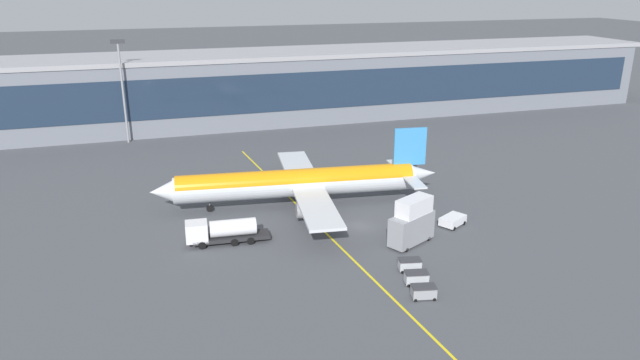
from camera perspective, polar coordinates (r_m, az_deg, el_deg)
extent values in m
plane|color=#47494F|center=(82.77, 3.73, -4.50)|extent=(700.00, 700.00, 0.00)
cube|color=yellow|center=(82.91, -0.20, -4.41)|extent=(7.71, 79.68, 0.01)
cube|color=slate|center=(142.88, -6.68, 8.77)|extent=(205.20, 20.63, 15.35)
cube|color=#1E2D42|center=(132.72, -5.84, 8.34)|extent=(199.04, 0.16, 8.60)
cube|color=#99999E|center=(141.65, -6.81, 12.02)|extent=(209.30, 21.04, 1.00)
cylinder|color=silver|center=(88.63, -2.30, -0.35)|extent=(36.55, 8.16, 3.92)
cylinder|color=orange|center=(88.51, -2.30, -0.13)|extent=(35.81, 7.92, 3.76)
cone|color=silver|center=(88.22, -14.97, -1.10)|extent=(4.32, 4.15, 3.72)
cone|color=silver|center=(93.17, 9.80, 0.62)|extent=(5.06, 3.86, 3.33)
cube|color=#388CD1|center=(91.17, 8.73, 3.23)|extent=(5.10, 0.96, 5.87)
cube|color=silver|center=(88.78, 9.10, -0.14)|extent=(2.72, 6.46, 0.24)
cube|color=silver|center=(95.80, 7.57, 1.38)|extent=(2.72, 6.46, 0.24)
cube|color=silver|center=(80.09, -0.25, -2.74)|extent=(6.56, 15.72, 0.40)
cube|color=silver|center=(97.92, -2.24, 1.39)|extent=(6.56, 15.72, 0.40)
cylinder|color=#939399|center=(82.97, -1.26, -2.97)|extent=(3.25, 2.49, 2.15)
cylinder|color=#939399|center=(95.64, -2.58, 0.08)|extent=(3.25, 2.49, 2.15)
cylinder|color=black|center=(88.96, -10.65, -2.73)|extent=(1.04, 0.51, 1.00)
cylinder|color=slate|center=(88.67, -10.68, -2.24)|extent=(0.20, 0.20, 1.63)
cylinder|color=black|center=(88.40, -0.71, -2.52)|extent=(1.04, 0.51, 1.00)
cylinder|color=slate|center=(88.10, -0.71, -2.03)|extent=(0.20, 0.20, 1.63)
cylinder|color=black|center=(91.64, -1.08, -1.72)|extent=(1.04, 0.51, 1.00)
cylinder|color=slate|center=(91.35, -1.09, -1.24)|extent=(0.20, 0.20, 1.63)
cube|color=#232326|center=(78.38, -8.61, -5.50)|extent=(10.16, 3.23, 0.50)
cube|color=silver|center=(77.74, -11.89, -4.91)|extent=(2.98, 2.70, 2.50)
cube|color=black|center=(77.55, -12.85, -4.64)|extent=(0.33, 2.31, 1.12)
cylinder|color=silver|center=(77.84, -8.45, -4.58)|extent=(6.15, 2.64, 2.20)
cylinder|color=black|center=(77.28, -11.38, -6.25)|extent=(1.02, 0.42, 1.00)
cylinder|color=black|center=(79.44, -11.44, -5.53)|extent=(1.02, 0.42, 1.00)
cylinder|color=black|center=(77.42, -8.30, -6.01)|extent=(1.02, 0.42, 1.00)
cylinder|color=black|center=(79.58, -8.45, -5.30)|extent=(1.02, 0.42, 1.00)
cylinder|color=black|center=(77.58, -6.75, -5.88)|extent=(1.02, 0.42, 1.00)
cylinder|color=black|center=(79.73, -6.95, -5.18)|extent=(1.02, 0.42, 1.00)
cube|color=white|center=(84.54, 12.76, -3.81)|extent=(4.44, 3.88, 1.10)
cube|color=black|center=(85.23, 13.10, -3.51)|extent=(2.18, 2.46, 0.33)
cylinder|color=black|center=(86.29, 12.60, -3.71)|extent=(0.65, 0.51, 0.60)
cylinder|color=black|center=(85.37, 13.79, -4.07)|extent=(0.65, 0.51, 0.60)
cylinder|color=black|center=(84.16, 11.66, -4.24)|extent=(0.65, 0.51, 0.60)
cylinder|color=black|center=(83.22, 12.87, -4.61)|extent=(0.65, 0.51, 0.60)
cube|color=gray|center=(77.47, 8.87, -4.65)|extent=(7.19, 5.34, 3.80)
cube|color=silver|center=(76.57, 9.14, -2.52)|extent=(5.62, 4.45, 2.20)
cylinder|color=black|center=(75.91, 8.39, -6.72)|extent=(0.65, 0.50, 0.60)
cylinder|color=black|center=(77.13, 7.06, -6.22)|extent=(0.65, 0.50, 0.60)
cylinder|color=black|center=(79.43, 10.49, -5.62)|extent=(0.65, 0.50, 0.60)
cylinder|color=black|center=(80.60, 9.18, -5.16)|extent=(0.65, 0.50, 0.60)
cube|color=gray|center=(65.88, 10.03, -10.66)|extent=(2.85, 2.00, 1.10)
cube|color=#333338|center=(65.54, 10.06, -10.13)|extent=(2.91, 2.04, 0.10)
cylinder|color=black|center=(65.28, 9.27, -11.48)|extent=(0.38, 0.19, 0.36)
cylinder|color=black|center=(66.53, 8.95, -10.83)|extent=(0.38, 0.19, 0.36)
cylinder|color=black|center=(65.80, 11.06, -11.33)|extent=(0.38, 0.19, 0.36)
cylinder|color=black|center=(67.04, 10.70, -10.69)|extent=(0.38, 0.19, 0.36)
cube|color=#B2B7BC|center=(68.57, 9.33, -9.35)|extent=(2.85, 2.00, 1.10)
cube|color=#333338|center=(68.24, 9.36, -8.84)|extent=(2.91, 2.04, 0.10)
cylinder|color=black|center=(67.96, 8.60, -10.12)|extent=(0.38, 0.19, 0.36)
cylinder|color=black|center=(69.23, 8.31, -9.52)|extent=(0.38, 0.19, 0.36)
cylinder|color=black|center=(68.46, 10.32, -9.99)|extent=(0.38, 0.19, 0.36)
cylinder|color=black|center=(69.72, 9.99, -9.40)|extent=(0.38, 0.19, 0.36)
cube|color=#B2B7BC|center=(71.30, 8.70, -8.14)|extent=(2.85, 2.00, 1.10)
cube|color=#333338|center=(70.99, 8.73, -7.64)|extent=(2.91, 2.04, 0.10)
cylinder|color=black|center=(70.68, 7.99, -8.87)|extent=(0.38, 0.19, 0.36)
cylinder|color=black|center=(71.97, 7.72, -8.31)|extent=(0.38, 0.19, 0.36)
cylinder|color=black|center=(71.16, 9.64, -8.75)|extent=(0.38, 0.19, 0.36)
cylinder|color=black|center=(72.44, 9.34, -8.21)|extent=(0.38, 0.19, 0.36)
cylinder|color=gray|center=(128.35, -18.56, 7.89)|extent=(0.44, 0.44, 20.47)
cube|color=#333338|center=(126.88, -19.07, 12.60)|extent=(2.80, 0.50, 0.80)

